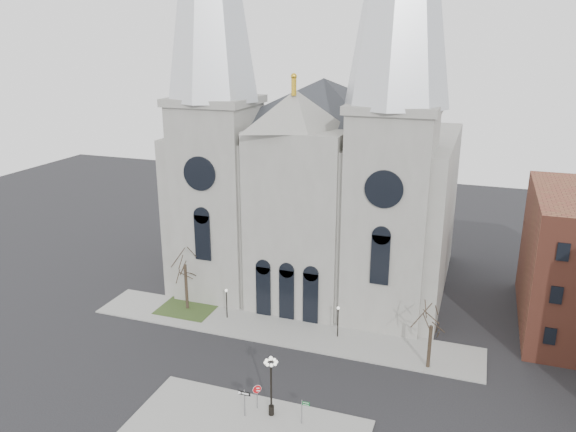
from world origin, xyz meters
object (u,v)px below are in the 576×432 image
(globe_lamp, at_px, (271,378))
(street_name_sign, at_px, (303,410))
(stop_sign, at_px, (257,391))
(one_way_sign, at_px, (244,399))

(globe_lamp, distance_m, street_name_sign, 3.33)
(stop_sign, distance_m, globe_lamp, 2.20)
(stop_sign, height_order, globe_lamp, globe_lamp)
(one_way_sign, bearing_deg, street_name_sign, 7.20)
(one_way_sign, distance_m, street_name_sign, 4.59)
(stop_sign, height_order, one_way_sign, one_way_sign)
(one_way_sign, bearing_deg, stop_sign, 64.65)
(stop_sign, xyz_separation_m, globe_lamp, (1.34, -0.37, 1.70))
(one_way_sign, relative_size, street_name_sign, 1.13)
(stop_sign, xyz_separation_m, street_name_sign, (3.98, -0.58, -0.32))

